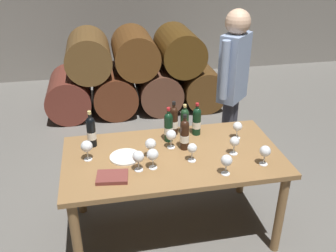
# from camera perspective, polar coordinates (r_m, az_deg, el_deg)

# --- Properties ---
(ground_plane) EXTENTS (14.00, 14.00, 0.00)m
(ground_plane) POSITION_cam_1_polar(r_m,az_deg,el_deg) (3.36, 0.68, -15.48)
(ground_plane) COLOR #66635E
(barrel_stack) EXTENTS (2.49, 0.90, 1.15)m
(barrel_stack) POSITION_cam_1_polar(r_m,az_deg,el_deg) (5.33, -5.03, 8.09)
(barrel_stack) COLOR brown
(barrel_stack) RESTS_ON ground_plane
(dining_table) EXTENTS (1.70, 0.90, 0.76)m
(dining_table) POSITION_cam_1_polar(r_m,az_deg,el_deg) (2.95, 0.75, -5.92)
(dining_table) COLOR olive
(dining_table) RESTS_ON ground_plane
(wine_bottle_0) EXTENTS (0.07, 0.07, 0.30)m
(wine_bottle_0) POSITION_cam_1_polar(r_m,az_deg,el_deg) (3.13, 0.89, 0.89)
(wine_bottle_0) COLOR black
(wine_bottle_0) RESTS_ON dining_table
(wine_bottle_1) EXTENTS (0.07, 0.07, 0.27)m
(wine_bottle_1) POSITION_cam_1_polar(r_m,az_deg,el_deg) (3.15, 2.56, 0.77)
(wine_bottle_1) COLOR #19381E
(wine_bottle_1) RESTS_ON dining_table
(wine_bottle_2) EXTENTS (0.07, 0.07, 0.31)m
(wine_bottle_2) POSITION_cam_1_polar(r_m,az_deg,el_deg) (3.02, -11.74, -0.79)
(wine_bottle_2) COLOR black
(wine_bottle_2) RESTS_ON dining_table
(wine_bottle_3) EXTENTS (0.07, 0.07, 0.30)m
(wine_bottle_3) POSITION_cam_1_polar(r_m,az_deg,el_deg) (2.92, 2.57, -1.27)
(wine_bottle_3) COLOR black
(wine_bottle_3) RESTS_ON dining_table
(wine_bottle_4) EXTENTS (0.07, 0.07, 0.30)m
(wine_bottle_4) POSITION_cam_1_polar(r_m,az_deg,el_deg) (3.03, 0.07, -0.10)
(wine_bottle_4) COLOR black
(wine_bottle_4) RESTS_ON dining_table
(wine_bottle_5) EXTENTS (0.07, 0.07, 0.29)m
(wine_bottle_5) POSITION_cam_1_polar(r_m,az_deg,el_deg) (3.14, 4.44, 0.79)
(wine_bottle_5) COLOR black
(wine_bottle_5) RESTS_ON dining_table
(wine_glass_0) EXTENTS (0.08, 0.08, 0.16)m
(wine_glass_0) POSITION_cam_1_polar(r_m,az_deg,el_deg) (2.65, 9.01, -5.33)
(wine_glass_0) COLOR white
(wine_glass_0) RESTS_ON dining_table
(wine_glass_1) EXTENTS (0.08, 0.08, 0.15)m
(wine_glass_1) POSITION_cam_1_polar(r_m,az_deg,el_deg) (2.90, 10.21, -2.44)
(wine_glass_1) COLOR white
(wine_glass_1) RESTS_ON dining_table
(wine_glass_2) EXTENTS (0.08, 0.08, 0.15)m
(wine_glass_2) POSITION_cam_1_polar(r_m,az_deg,el_deg) (3.13, 10.66, -0.14)
(wine_glass_2) COLOR white
(wine_glass_2) RESTS_ON dining_table
(wine_glass_3) EXTENTS (0.07, 0.07, 0.15)m
(wine_glass_3) POSITION_cam_1_polar(r_m,az_deg,el_deg) (2.78, 3.75, -3.52)
(wine_glass_3) COLOR white
(wine_glass_3) RESTS_ON dining_table
(wine_glass_4) EXTENTS (0.09, 0.09, 0.16)m
(wine_glass_4) POSITION_cam_1_polar(r_m,az_deg,el_deg) (2.85, -12.42, -3.13)
(wine_glass_4) COLOR white
(wine_glass_4) RESTS_ON dining_table
(wine_glass_5) EXTENTS (0.08, 0.08, 0.16)m
(wine_glass_5) POSITION_cam_1_polar(r_m,az_deg,el_deg) (2.94, 0.49, -1.48)
(wine_glass_5) COLOR white
(wine_glass_5) RESTS_ON dining_table
(wine_glass_6) EXTENTS (0.09, 0.09, 0.16)m
(wine_glass_6) POSITION_cam_1_polar(r_m,az_deg,el_deg) (2.68, -2.37, -4.49)
(wine_glass_6) COLOR white
(wine_glass_6) RESTS_ON dining_table
(wine_glass_7) EXTENTS (0.08, 0.08, 0.16)m
(wine_glass_7) POSITION_cam_1_polar(r_m,az_deg,el_deg) (2.82, 14.73, -3.83)
(wine_glass_7) COLOR white
(wine_glass_7) RESTS_ON dining_table
(wine_glass_8) EXTENTS (0.09, 0.09, 0.16)m
(wine_glass_8) POSITION_cam_1_polar(r_m,az_deg,el_deg) (2.67, -4.60, -4.79)
(wine_glass_8) COLOR white
(wine_glass_8) RESTS_ON dining_table
(wine_glass_9) EXTENTS (0.08, 0.08, 0.16)m
(wine_glass_9) POSITION_cam_1_polar(r_m,az_deg,el_deg) (2.82, -2.71, -2.81)
(wine_glass_9) COLOR white
(wine_glass_9) RESTS_ON dining_table
(tasting_notebook) EXTENTS (0.24, 0.19, 0.03)m
(tasting_notebook) POSITION_cam_1_polar(r_m,az_deg,el_deg) (2.65, -8.58, -7.78)
(tasting_notebook) COLOR brown
(tasting_notebook) RESTS_ON dining_table
(serving_plate) EXTENTS (0.24, 0.24, 0.01)m
(serving_plate) POSITION_cam_1_polar(r_m,az_deg,el_deg) (2.88, -6.60, -4.75)
(serving_plate) COLOR white
(serving_plate) RESTS_ON dining_table
(sommelier_presenting) EXTENTS (0.37, 0.37, 1.72)m
(sommelier_presenting) POSITION_cam_1_polar(r_m,az_deg,el_deg) (3.62, 9.98, 6.87)
(sommelier_presenting) COLOR #383842
(sommelier_presenting) RESTS_ON ground_plane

